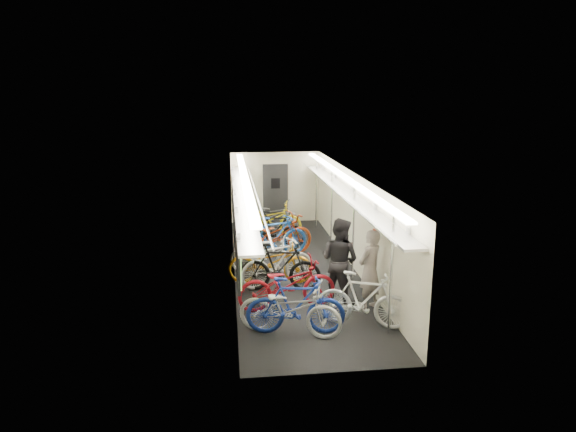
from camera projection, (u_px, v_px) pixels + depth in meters
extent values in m
plane|color=black|center=(294.00, 269.00, 12.94)|extent=(10.00, 10.00, 0.00)
plane|color=white|center=(294.00, 174.00, 12.39)|extent=(10.00, 10.00, 0.00)
plane|color=beige|center=(233.00, 224.00, 12.49)|extent=(0.00, 10.00, 10.00)
plane|color=beige|center=(354.00, 221.00, 12.84)|extent=(0.00, 10.00, 10.00)
plane|color=beige|center=(275.00, 187.00, 17.49)|extent=(3.00, 0.00, 3.00)
plane|color=beige|center=(337.00, 302.00, 7.83)|extent=(3.00, 0.00, 3.00)
cube|color=black|center=(238.00, 264.00, 9.39)|extent=(0.06, 1.10, 0.80)
cube|color=#93C757|center=(240.00, 264.00, 9.40)|extent=(0.02, 0.96, 0.66)
cube|color=black|center=(236.00, 233.00, 11.52)|extent=(0.06, 1.10, 0.80)
cube|color=#93C757|center=(237.00, 233.00, 11.52)|extent=(0.02, 0.96, 0.66)
cube|color=black|center=(234.00, 211.00, 13.64)|extent=(0.06, 1.10, 0.80)
cube|color=#93C757|center=(236.00, 211.00, 13.65)|extent=(0.02, 0.96, 0.66)
cube|color=black|center=(233.00, 196.00, 15.77)|extent=(0.06, 1.10, 0.80)
cube|color=#93C757|center=(234.00, 196.00, 15.77)|extent=(0.02, 0.96, 0.66)
cube|color=yellow|center=(237.00, 245.00, 10.44)|extent=(0.02, 0.22, 0.30)
cube|color=yellow|center=(235.00, 219.00, 12.57)|extent=(0.02, 0.22, 0.30)
cube|color=yellow|center=(234.00, 201.00, 14.70)|extent=(0.02, 0.22, 0.30)
cube|color=black|center=(275.00, 193.00, 17.48)|extent=(0.85, 0.08, 2.00)
cube|color=#999BA0|center=(242.00, 195.00, 12.35)|extent=(0.40, 9.70, 0.05)
cube|color=#999BA0|center=(346.00, 193.00, 12.64)|extent=(0.40, 9.70, 0.05)
cylinder|color=silver|center=(255.00, 191.00, 12.36)|extent=(0.04, 9.70, 0.04)
cylinder|color=silver|center=(333.00, 189.00, 12.58)|extent=(0.04, 9.70, 0.04)
cube|color=white|center=(245.00, 178.00, 12.26)|extent=(0.18, 9.60, 0.04)
cube|color=white|center=(343.00, 176.00, 12.54)|extent=(0.18, 9.60, 0.04)
cylinder|color=silver|center=(391.00, 272.00, 9.14)|extent=(0.05, 0.05, 2.38)
cylinder|color=silver|center=(353.00, 231.00, 11.84)|extent=(0.05, 0.05, 2.38)
cylinder|color=silver|center=(332.00, 208.00, 14.26)|extent=(0.05, 0.05, 2.38)
cylinder|color=silver|center=(316.00, 192.00, 16.67)|extent=(0.05, 0.05, 2.38)
imported|color=#ACACB0|center=(290.00, 309.00, 9.28)|extent=(2.04, 1.34, 1.01)
imported|color=navy|center=(295.00, 306.00, 9.31)|extent=(1.87, 0.74, 1.09)
imported|color=maroon|center=(287.00, 284.00, 10.41)|extent=(2.11, 0.98, 1.07)
imported|color=black|center=(280.00, 267.00, 11.38)|extent=(1.89, 0.80, 1.10)
imported|color=orange|center=(270.00, 262.00, 11.85)|extent=(2.02, 0.91, 1.03)
imported|color=silver|center=(277.00, 263.00, 11.68)|extent=(1.89, 1.18, 1.10)
imported|color=silver|center=(265.00, 255.00, 12.55)|extent=(1.84, 1.04, 0.91)
imported|color=#1C51AB|center=(275.00, 237.00, 13.73)|extent=(1.97, 1.15, 1.14)
imported|color=#993010|center=(276.00, 236.00, 13.76)|extent=(2.33, 1.56, 1.16)
imported|color=black|center=(276.00, 229.00, 14.69)|extent=(1.82, 1.04, 1.05)
imported|color=yellow|center=(269.00, 219.00, 15.83)|extent=(2.14, 1.10, 1.07)
imported|color=silver|center=(363.00, 300.00, 9.61)|extent=(1.84, 1.15, 1.07)
imported|color=slate|center=(272.00, 215.00, 16.54)|extent=(1.99, 1.27, 0.99)
imported|color=gray|center=(370.00, 270.00, 10.36)|extent=(0.72, 0.68, 1.66)
imported|color=black|center=(339.00, 260.00, 10.75)|extent=(1.10, 1.10, 1.80)
cube|color=#B02E11|center=(379.00, 238.00, 11.01)|extent=(0.27, 0.17, 0.38)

